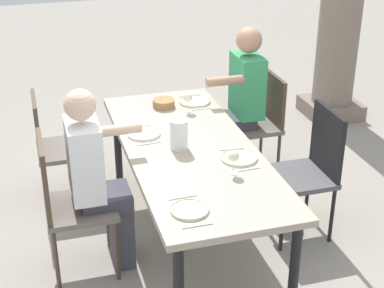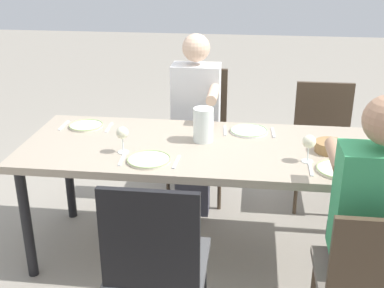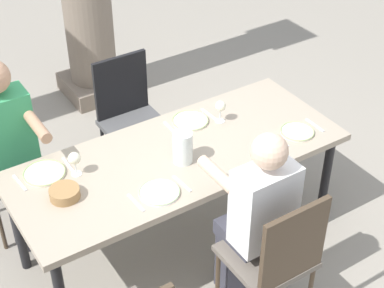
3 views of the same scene
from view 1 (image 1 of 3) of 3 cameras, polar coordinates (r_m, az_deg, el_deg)
ground_plane at (r=4.37m, az=-0.16°, el=-9.07°), size 16.00×16.00×0.00m
dining_table at (r=4.02m, az=-0.17°, el=-1.15°), size 2.08×0.84×0.74m
chair_west_north at (r=5.06m, az=6.40°, el=2.47°), size 0.44×0.44×0.88m
chair_west_south at (r=4.72m, az=-12.89°, el=0.15°), size 0.44×0.44×0.89m
chair_mid_north at (r=4.29m, az=11.16°, el=-1.99°), size 0.44×0.44×0.94m
chair_mid_south at (r=3.87m, az=-11.91°, el=-5.07°), size 0.44×0.44×0.97m
diner_woman_green at (r=3.83m, az=-9.02°, el=-3.06°), size 0.34×0.49×1.27m
diner_man_white at (r=4.92m, az=4.52°, el=4.20°), size 0.35×0.49×1.29m
plate_0 at (r=4.72m, az=0.25°, el=4.08°), size 0.25×0.25×0.02m
wine_glass_0 at (r=4.52m, az=-0.40°, el=4.43°), size 0.07×0.07×0.15m
fork_0 at (r=4.86m, az=-0.25°, el=4.65°), size 0.03×0.17×0.01m
spoon_0 at (r=4.59m, az=0.78°, el=3.34°), size 0.02×0.17×0.01m
plate_1 at (r=4.18m, az=-4.60°, el=0.99°), size 0.23×0.23×0.02m
fork_1 at (r=4.32m, az=-5.01°, el=1.72°), size 0.02×0.17×0.01m
spoon_1 at (r=4.05m, az=-4.15°, el=0.05°), size 0.03×0.17×0.01m
plate_2 at (r=3.85m, az=4.48°, el=-1.32°), size 0.24×0.24×0.02m
wine_glass_2 at (r=3.63m, az=3.97°, el=-1.24°), size 0.07×0.07×0.15m
fork_2 at (r=3.98m, az=3.73°, el=-0.45°), size 0.02×0.17×0.01m
spoon_2 at (r=3.73m, az=5.27°, el=-2.41°), size 0.03×0.17×0.01m
plate_3 at (r=3.30m, az=-0.23°, el=-6.27°), size 0.22×0.22×0.02m
fork_3 at (r=3.43m, az=-0.93°, el=-5.07°), size 0.02×0.17×0.01m
spoon_3 at (r=3.18m, az=0.52°, el=-7.74°), size 0.02×0.17×0.01m
water_pitcher at (r=3.95m, az=-1.26°, el=0.80°), size 0.12×0.12×0.20m
bread_basket at (r=4.64m, az=-2.69°, el=3.90°), size 0.17×0.17×0.06m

